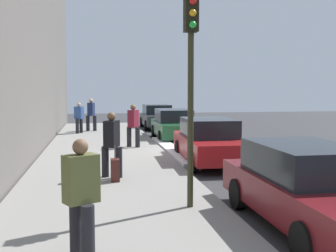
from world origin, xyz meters
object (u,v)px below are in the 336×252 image
object	(u,v)px
pedestrian_olive_coat	(81,195)
traffic_light_pole	(191,65)
parked_car_charcoal	(157,117)
pedestrian_burgundy_coat	(133,124)
pedestrian_blue_coat	(79,117)
pedestrian_navy_coat	(91,114)
parked_car_red	(210,141)
parked_car_maroon	(308,187)
parked_car_green	(174,125)
pedestrian_black_coat	(112,143)
rolling_suitcase	(115,170)

from	to	relation	value
pedestrian_olive_coat	traffic_light_pole	size ratio (longest dim) A/B	0.40
parked_car_charcoal	pedestrian_burgundy_coat	xyz separation A→B (m)	(9.43, -2.36, 0.32)
pedestrian_burgundy_coat	pedestrian_blue_coat	distance (m)	6.35
parked_car_charcoal	traffic_light_pole	world-z (taller)	traffic_light_pole
pedestrian_navy_coat	parked_car_charcoal	bearing A→B (deg)	120.20
parked_car_red	parked_car_maroon	bearing A→B (deg)	-0.10
traffic_light_pole	parked_car_charcoal	bearing A→B (deg)	173.75
parked_car_green	parked_car_maroon	distance (m)	13.35
parked_car_maroon	pedestrian_black_coat	world-z (taller)	pedestrian_black_coat
pedestrian_black_coat	pedestrian_blue_coat	bearing A→B (deg)	-173.68
pedestrian_olive_coat	pedestrian_blue_coat	world-z (taller)	pedestrian_olive_coat
parked_car_red	pedestrian_blue_coat	distance (m)	10.38
parked_car_green	rolling_suitcase	size ratio (longest dim) A/B	5.14
parked_car_green	pedestrian_navy_coat	distance (m)	5.56
pedestrian_black_coat	traffic_light_pole	bearing A→B (deg)	24.65
parked_car_maroon	pedestrian_olive_coat	world-z (taller)	pedestrian_olive_coat
parked_car_charcoal	pedestrian_blue_coat	xyz separation A→B (m)	(3.54, -4.74, 0.27)
parked_car_green	parked_car_maroon	size ratio (longest dim) A/B	1.03
parked_car_red	rolling_suitcase	size ratio (longest dim) A/B	4.87
pedestrian_black_coat	pedestrian_burgundy_coat	bearing A→B (deg)	169.30
pedestrian_olive_coat	rolling_suitcase	size ratio (longest dim) A/B	1.81
pedestrian_navy_coat	rolling_suitcase	bearing A→B (deg)	3.11
pedestrian_navy_coat	pedestrian_burgundy_coat	distance (m)	7.26
pedestrian_navy_coat	pedestrian_blue_coat	bearing A→B (deg)	-28.69
parked_car_maroon	pedestrian_blue_coat	size ratio (longest dim) A/B	2.84
pedestrian_navy_coat	parked_car_maroon	bearing A→B (deg)	13.21
rolling_suitcase	pedestrian_navy_coat	bearing A→B (deg)	-176.89
pedestrian_navy_coat	pedestrian_blue_coat	size ratio (longest dim) A/B	1.11
pedestrian_burgundy_coat	pedestrian_blue_coat	world-z (taller)	pedestrian_burgundy_coat
parked_car_charcoal	parked_car_red	xyz separation A→B (m)	(12.82, -0.08, 0.00)
pedestrian_olive_coat	pedestrian_black_coat	distance (m)	5.42
pedestrian_blue_coat	rolling_suitcase	size ratio (longest dim) A/B	1.76
parked_car_charcoal	pedestrian_navy_coat	bearing A→B (deg)	-59.80
pedestrian_olive_coat	pedestrian_blue_coat	bearing A→B (deg)	-177.77
parked_car_maroon	pedestrian_olive_coat	bearing A→B (deg)	-75.20
parked_car_charcoal	pedestrian_olive_coat	bearing A→B (deg)	-11.21
parked_car_charcoal	parked_car_maroon	bearing A→B (deg)	-0.27
parked_car_maroon	pedestrian_black_coat	size ratio (longest dim) A/B	2.65
pedestrian_blue_coat	traffic_light_pole	bearing A→B (deg)	10.46
traffic_light_pole	parked_car_maroon	bearing A→B (deg)	58.31
parked_car_red	traffic_light_pole	size ratio (longest dim) A/B	1.09
parked_car_maroon	rolling_suitcase	xyz separation A→B (m)	(-3.83, -3.30, -0.32)
parked_car_charcoal	parked_car_red	size ratio (longest dim) A/B	0.94
parked_car_green	pedestrian_blue_coat	bearing A→B (deg)	-119.39
parked_car_red	traffic_light_pole	bearing A→B (deg)	-19.20
pedestrian_burgundy_coat	parked_car_green	bearing A→B (deg)	144.79
pedestrian_navy_coat	pedestrian_blue_coat	distance (m)	1.31
pedestrian_blue_coat	rolling_suitcase	bearing A→B (deg)	6.35
pedestrian_olive_coat	pedestrian_black_coat	xyz separation A→B (m)	(-5.38, 0.63, 0.04)
pedestrian_blue_coat	traffic_light_pole	xyz separation A→B (m)	(14.81, 2.73, 1.96)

